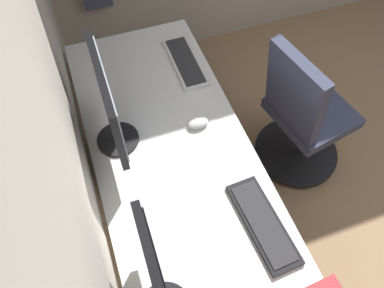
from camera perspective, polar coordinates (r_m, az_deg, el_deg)
wall_back at (r=1.06m, az=-20.05°, el=-9.26°), size 4.47×0.10×2.60m
desk at (r=1.76m, az=-1.54°, el=-5.67°), size 2.06×0.73×0.73m
drawer_pedestal at (r=2.16m, az=-4.27°, el=-4.14°), size 0.40×0.51×0.69m
monitor_primary at (r=1.63m, az=-12.50°, el=5.94°), size 0.49×0.20×0.46m
keyboard_main at (r=2.14m, az=-1.03°, el=12.33°), size 0.42×0.14×0.02m
keyboard_spare at (r=1.61m, az=10.71°, el=-11.70°), size 0.43×0.16×0.02m
mouse_main at (r=1.84m, az=0.93°, el=3.18°), size 0.06×0.10×0.03m
office_chair at (r=2.32m, az=16.30°, el=3.81°), size 0.56×0.59×0.97m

